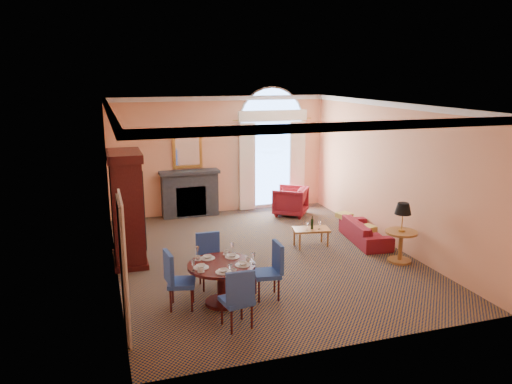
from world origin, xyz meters
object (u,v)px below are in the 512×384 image
object	(u,v)px
dining_table	(222,274)
side_table	(402,226)
armoire	(127,210)
coffee_table	(311,230)
sofa	(365,231)
armchair	(290,201)

from	to	relation	value
dining_table	side_table	bearing A→B (deg)	10.75
armoire	coffee_table	xyz separation A→B (m)	(3.96, -0.27, -0.73)
dining_table	sofa	bearing A→B (deg)	27.94
armchair	coffee_table	bearing A→B (deg)	24.18
armoire	sofa	world-z (taller)	armoire
dining_table	sofa	distance (m)	4.46
dining_table	sofa	world-z (taller)	dining_table
armoire	armchair	xyz separation A→B (m)	(4.45, 2.22, -0.72)
armchair	sofa	bearing A→B (deg)	52.84
armchair	coffee_table	distance (m)	2.54
coffee_table	side_table	world-z (taller)	side_table
coffee_table	sofa	bearing A→B (deg)	6.66
armoire	sofa	bearing A→B (deg)	-4.08
armchair	armoire	bearing A→B (deg)	-28.27
side_table	armchair	bearing A→B (deg)	102.57
coffee_table	armchair	bearing A→B (deg)	90.19
armoire	armchair	size ratio (longest dim) A/B	2.68
sofa	armoire	bearing A→B (deg)	92.82
dining_table	armoire	bearing A→B (deg)	118.64
dining_table	armchair	size ratio (longest dim) A/B	1.32
sofa	coffee_table	world-z (taller)	coffee_table
armoire	coffee_table	world-z (taller)	armoire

